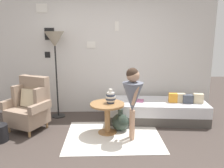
{
  "coord_description": "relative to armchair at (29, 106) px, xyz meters",
  "views": [
    {
      "loc": [
        0.0,
        -3.06,
        1.74
      ],
      "look_at": [
        0.15,
        0.95,
        0.85
      ],
      "focal_mm": 36.74,
      "sensor_mm": 36.0,
      "label": 1
    }
  ],
  "objects": [
    {
      "name": "ground_plane",
      "position": [
        1.36,
        -1.0,
        -0.44
      ],
      "size": [
        12.0,
        12.0,
        0.0
      ],
      "primitive_type": "plane",
      "color": "#423833"
    },
    {
      "name": "pillow_back",
      "position": [
        2.87,
        0.28,
        0.05
      ],
      "size": [
        0.2,
        0.13,
        0.17
      ],
      "primitive_type": "cube",
      "rotation": [
        0.0,
        0.0,
        -0.04
      ],
      "color": "beige",
      "rests_on": "daybed"
    },
    {
      "name": "daybed",
      "position": [
        2.46,
        0.34,
        -0.24
      ],
      "size": [
        1.97,
        0.98,
        0.4
      ],
      "color": "#4C4742",
      "rests_on": "ground"
    },
    {
      "name": "vase_striped",
      "position": [
        1.48,
        -0.22,
        0.21
      ],
      "size": [
        0.17,
        0.17,
        0.25
      ],
      "color": "#2D384C",
      "rests_on": "side_table"
    },
    {
      "name": "rug",
      "position": [
        1.52,
        -0.4,
        -0.43
      ],
      "size": [
        1.61,
        1.3,
        0.01
      ],
      "primitive_type": "cube",
      "color": "silver",
      "rests_on": "ground"
    },
    {
      "name": "book_on_daybed",
      "position": [
        2.05,
        0.35,
        -0.02
      ],
      "size": [
        0.25,
        0.21,
        0.03
      ],
      "primitive_type": "cube",
      "rotation": [
        0.0,
        0.0,
        -0.25
      ],
      "color": "#AA5782",
      "rests_on": "daybed"
    },
    {
      "name": "pillow_mid",
      "position": [
        3.01,
        0.2,
        0.04
      ],
      "size": [
        0.2,
        0.14,
        0.17
      ],
      "primitive_type": "cube",
      "rotation": [
        0.0,
        0.0,
        -0.09
      ],
      "color": "#474C56",
      "rests_on": "daybed"
    },
    {
      "name": "gallery_wall",
      "position": [
        1.36,
        0.95,
        0.86
      ],
      "size": [
        4.8,
        0.12,
        2.6
      ],
      "color": "silver",
      "rests_on": "ground"
    },
    {
      "name": "person_child",
      "position": [
        1.83,
        -0.5,
        0.34
      ],
      "size": [
        0.34,
        0.34,
        1.21
      ],
      "color": "tan",
      "rests_on": "ground"
    },
    {
      "name": "side_table",
      "position": [
        1.42,
        -0.25,
        -0.04
      ],
      "size": [
        0.6,
        0.6,
        0.55
      ],
      "color": "#9E7042",
      "rests_on": "ground"
    },
    {
      "name": "pillow_head",
      "position": [
        3.22,
        0.2,
        0.05
      ],
      "size": [
        0.21,
        0.16,
        0.18
      ],
      "primitive_type": "cube",
      "rotation": [
        0.0,
        0.0,
        -0.23
      ],
      "color": "beige",
      "rests_on": "daybed"
    },
    {
      "name": "armchair",
      "position": [
        0.0,
        0.0,
        0.0
      ],
      "size": [
        0.9,
        0.81,
        0.97
      ],
      "color": "tan",
      "rests_on": "ground"
    },
    {
      "name": "demijohn_near",
      "position": [
        1.66,
        -0.15,
        -0.28
      ],
      "size": [
        0.32,
        0.32,
        0.4
      ],
      "color": "#2D3D33",
      "rests_on": "ground"
    },
    {
      "name": "pillow_extra",
      "position": [
        2.73,
        0.27,
        0.05
      ],
      "size": [
        0.18,
        0.14,
        0.18
      ],
      "primitive_type": "cube",
      "rotation": [
        0.0,
        0.0,
        -0.15
      ],
      "color": "orange",
      "rests_on": "daybed"
    },
    {
      "name": "floor_lamp",
      "position": [
        0.39,
        0.63,
        1.11
      ],
      "size": [
        0.39,
        0.39,
        1.78
      ],
      "color": "black",
      "rests_on": "ground"
    }
  ]
}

